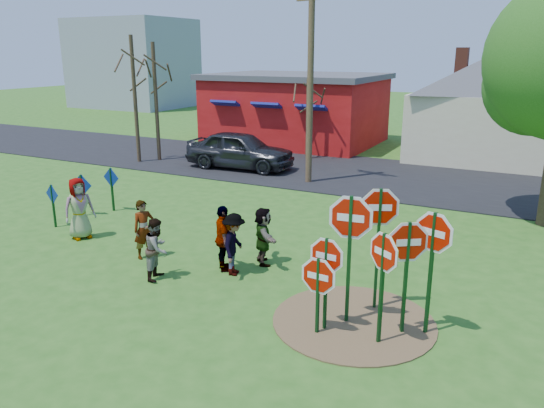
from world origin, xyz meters
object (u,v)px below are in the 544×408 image
at_px(stop_sign_a, 326,264).
at_px(utility_pole, 310,77).
at_px(stop_sign_c, 433,246).
at_px(person_b, 144,229).
at_px(suv, 240,150).
at_px(stop_sign_b, 379,218).
at_px(person_a, 79,208).
at_px(stop_sign_d, 408,251).

height_order(stop_sign_a, utility_pole, utility_pole).
bearing_deg(stop_sign_c, person_b, -164.46).
bearing_deg(suv, stop_sign_b, -140.65).
bearing_deg(person_a, suv, 27.09).
height_order(stop_sign_a, person_b, stop_sign_a).
relative_size(stop_sign_b, utility_pole, 0.34).
distance_m(stop_sign_d, person_b, 6.93).
distance_m(stop_sign_a, stop_sign_d, 1.49).
relative_size(stop_sign_d, person_a, 1.34).
xyz_separation_m(stop_sign_c, stop_sign_d, (-0.40, -0.18, -0.10)).
relative_size(stop_sign_d, person_b, 1.53).
bearing_deg(stop_sign_b, stop_sign_c, -50.21).
bearing_deg(person_a, person_b, -74.06).
distance_m(stop_sign_c, utility_pole, 12.29).
height_order(person_a, person_b, person_a).
height_order(stop_sign_b, person_a, stop_sign_b).
relative_size(stop_sign_b, stop_sign_d, 1.15).
height_order(stop_sign_a, suv, stop_sign_a).
height_order(stop_sign_b, stop_sign_d, stop_sign_b).
xyz_separation_m(stop_sign_b, utility_pole, (-5.58, 9.44, 2.23)).
xyz_separation_m(stop_sign_d, utility_pole, (-6.33, 10.17, 2.52)).
bearing_deg(stop_sign_c, person_a, -165.21).
bearing_deg(person_b, stop_sign_b, -64.30).
bearing_deg(stop_sign_a, stop_sign_b, 70.76).
xyz_separation_m(person_b, suv, (-3.27, 10.35, 0.11)).
distance_m(stop_sign_b, person_a, 8.76).
relative_size(person_b, suv, 0.31).
distance_m(stop_sign_b, utility_pole, 11.19).
bearing_deg(suv, person_a, -178.91).
xyz_separation_m(stop_sign_c, utility_pole, (-6.74, 9.99, 2.42)).
bearing_deg(stop_sign_d, stop_sign_b, 101.67).
relative_size(stop_sign_a, stop_sign_d, 0.84).
xyz_separation_m(stop_sign_a, person_b, (-5.48, 1.32, -0.59)).
height_order(stop_sign_c, person_a, stop_sign_c).
bearing_deg(person_a, stop_sign_b, -69.09).
height_order(stop_sign_c, person_b, stop_sign_c).
bearing_deg(stop_sign_d, suv, 98.11).
xyz_separation_m(stop_sign_a, utility_pole, (-4.99, 10.72, 2.83)).
distance_m(stop_sign_c, person_a, 9.93).
bearing_deg(utility_pole, person_b, -93.02).
height_order(stop_sign_a, stop_sign_c, stop_sign_c).
xyz_separation_m(person_a, person_b, (2.61, -0.34, -0.11)).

